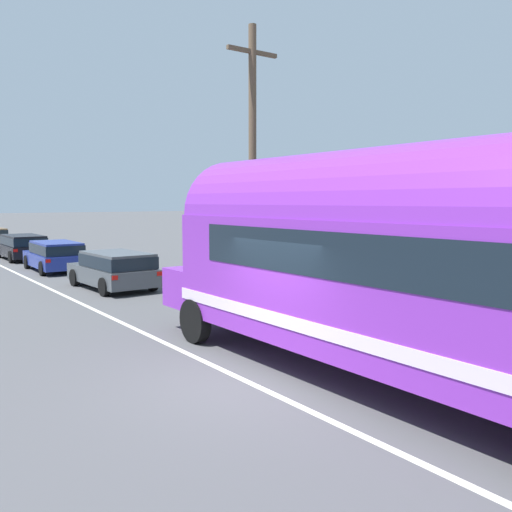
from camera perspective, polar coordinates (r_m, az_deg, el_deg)
name	(u,v)px	position (r m, az deg, el deg)	size (l,w,h in m)	color
ground_plane	(250,383)	(9.80, -0.61, -13.28)	(300.00, 300.00, 0.00)	#4C4C4F
lane_markings	(101,287)	(21.02, -16.08, -3.18)	(3.70, 80.00, 0.01)	silver
utility_pole	(252,161)	(16.87, -0.37, 9.95)	(1.80, 0.24, 8.50)	brown
painted_bus	(411,257)	(9.10, 16.02, -0.11)	(2.65, 12.60, 4.12)	purple
car_lead	(115,268)	(20.33, -14.69, -1.20)	(2.14, 4.33, 1.37)	#474C51
car_second	(55,254)	(26.35, -20.44, 0.20)	(2.03, 4.50, 1.37)	navy
car_third	(23,245)	(32.23, -23.43, 1.05)	(1.99, 4.67, 1.37)	black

